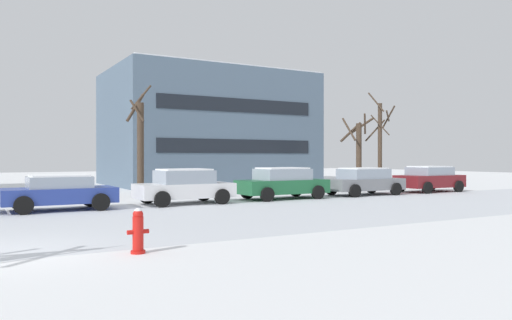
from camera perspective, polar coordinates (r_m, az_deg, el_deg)
The scene contains 10 objects.
fire_hydrant at distance 10.46m, azimuth -13.33°, elevation -7.84°, with size 0.44×0.30×0.92m.
parked_car_blue at distance 19.72m, azimuth -21.55°, elevation -3.40°, with size 3.94×2.09×1.30m.
parked_car_white at distance 21.06m, azimuth -8.19°, elevation -2.98°, with size 3.98×2.10×1.47m.
parked_car_green at distance 23.38m, azimuth 3.04°, elevation -2.64°, with size 4.27×2.02×1.47m.
parked_car_gray at distance 26.31m, azimuth 12.19°, elevation -2.37°, with size 4.25×2.02×1.41m.
parked_car_maroon at distance 29.84m, azimuth 19.20°, elevation -2.02°, with size 3.90×2.13×1.45m.
tree_far_right at distance 33.24m, azimuth 13.99°, elevation 2.14°, with size 1.75×1.76×6.14m.
tree_far_left at distance 32.73m, azimuth 11.58°, elevation 1.17°, with size 2.04×1.79×4.74m.
tree_far_mid at distance 25.39m, azimuth -13.10°, elevation 1.73°, with size 1.33×1.25×5.62m.
building_far_right at distance 37.09m, azimuth -5.54°, elevation 3.57°, with size 13.97×9.79×8.14m.
Camera 1 is at (-0.45, -11.39, 1.94)m, focal length 35.03 mm.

